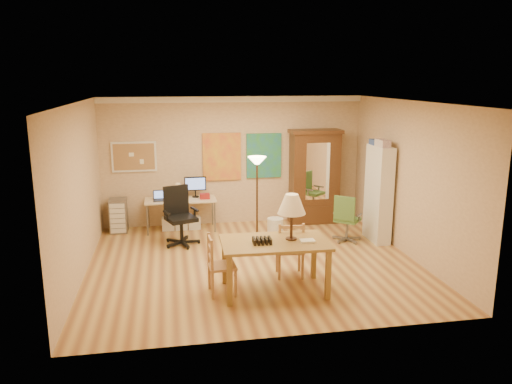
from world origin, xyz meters
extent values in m
plane|color=#905C33|center=(0.00, 0.00, 0.00)|extent=(5.50, 5.50, 0.00)
cube|color=white|center=(0.00, 2.46, 2.64)|extent=(5.50, 0.08, 0.12)
cube|color=#AC8251|center=(-2.05, 2.47, 1.50)|extent=(0.90, 0.04, 0.62)
cube|color=yellow|center=(-0.25, 2.47, 1.45)|extent=(0.80, 0.04, 1.00)
cube|color=teal|center=(0.65, 2.47, 1.45)|extent=(0.75, 0.04, 0.95)
cube|color=brown|center=(0.11, -1.17, 0.75)|extent=(1.56, 0.97, 0.04)
cube|color=brown|center=(-0.60, -1.54, 0.36)|extent=(0.07, 0.07, 0.73)
cube|color=brown|center=(0.79, -1.58, 0.36)|extent=(0.07, 0.07, 0.73)
cube|color=brown|center=(-0.58, -0.76, 0.36)|extent=(0.07, 0.07, 0.73)
cube|color=brown|center=(0.81, -0.80, 0.36)|extent=(0.07, 0.07, 0.73)
cylinder|color=black|center=(0.36, -1.13, 0.78)|extent=(0.16, 0.16, 0.02)
cylinder|color=black|center=(0.36, -1.13, 0.97)|extent=(0.04, 0.04, 0.41)
cone|color=#FDEBC6|center=(0.36, -1.13, 1.30)|extent=(0.41, 0.41, 0.29)
cube|color=white|center=(0.56, -1.29, 0.78)|extent=(0.21, 0.16, 0.03)
cube|color=black|center=(-0.09, -1.24, 0.81)|extent=(0.29, 0.23, 0.08)
cube|color=tan|center=(0.47, -0.64, 0.43)|extent=(0.46, 0.44, 0.04)
cube|color=tan|center=(0.67, -0.49, 0.21)|extent=(0.04, 0.04, 0.41)
cube|color=tan|center=(0.31, -0.45, 0.21)|extent=(0.04, 0.04, 0.41)
cube|color=tan|center=(0.63, -0.83, 0.21)|extent=(0.04, 0.04, 0.41)
cube|color=tan|center=(0.27, -0.79, 0.21)|extent=(0.04, 0.04, 0.41)
cube|color=tan|center=(0.63, -0.83, 0.67)|extent=(0.04, 0.04, 0.48)
cube|color=tan|center=(0.27, -0.79, 0.67)|extent=(0.04, 0.04, 0.48)
cube|color=tan|center=(0.45, -0.81, 0.72)|extent=(0.36, 0.07, 0.05)
cube|color=tan|center=(-0.66, -1.10, 0.42)|extent=(0.41, 0.43, 0.04)
cube|color=tan|center=(-0.48, -1.27, 0.20)|extent=(0.04, 0.04, 0.40)
cube|color=tan|center=(-0.50, -0.92, 0.20)|extent=(0.04, 0.04, 0.40)
cube|color=tan|center=(-0.81, -1.28, 0.20)|extent=(0.04, 0.04, 0.40)
cube|color=tan|center=(-0.83, -0.93, 0.20)|extent=(0.04, 0.04, 0.40)
cube|color=tan|center=(-0.81, -1.28, 0.65)|extent=(0.04, 0.04, 0.46)
cube|color=tan|center=(-0.83, -0.93, 0.65)|extent=(0.04, 0.04, 0.46)
cube|color=tan|center=(-0.82, -1.11, 0.69)|extent=(0.05, 0.35, 0.05)
cylinder|color=#432C1B|center=(0.14, 0.44, 0.01)|extent=(0.26, 0.26, 0.03)
cylinder|color=#432C1B|center=(0.14, 0.44, 0.84)|extent=(0.03, 0.03, 1.65)
cone|color=#FFE0A5|center=(0.14, 0.44, 1.69)|extent=(0.32, 0.32, 0.13)
cube|color=tan|center=(-1.15, 2.12, 0.64)|extent=(1.43, 0.63, 0.03)
cylinder|color=slate|center=(-1.82, 1.85, 0.31)|extent=(0.03, 0.03, 0.63)
cylinder|color=slate|center=(-0.48, 1.85, 0.31)|extent=(0.03, 0.03, 0.63)
cylinder|color=slate|center=(-1.82, 2.39, 0.31)|extent=(0.03, 0.03, 0.63)
cylinder|color=slate|center=(-0.48, 2.39, 0.31)|extent=(0.03, 0.03, 0.63)
cube|color=black|center=(-1.55, 2.08, 0.66)|extent=(0.29, 0.20, 0.01)
cube|color=black|center=(-1.55, 2.22, 0.76)|extent=(0.29, 0.05, 0.19)
cube|color=black|center=(-0.84, 2.25, 0.94)|extent=(0.45, 0.04, 0.29)
cone|color=#FDEBC6|center=(-1.19, 2.21, 0.92)|extent=(0.18, 0.18, 0.11)
cube|color=white|center=(-1.28, 1.99, 0.66)|extent=(0.22, 0.29, 0.01)
cube|color=maroon|center=(-0.66, 2.08, 0.71)|extent=(0.20, 0.14, 0.11)
cube|color=white|center=(-1.42, 2.16, 0.13)|extent=(0.25, 0.21, 0.27)
cube|color=white|center=(-1.15, 2.16, 0.13)|extent=(0.25, 0.21, 0.27)
cube|color=silver|center=(-0.88, 2.16, 0.13)|extent=(0.25, 0.21, 0.27)
cylinder|color=black|center=(-1.17, 1.18, 0.26)|extent=(0.06, 0.06, 0.42)
cube|color=black|center=(-1.17, 1.18, 0.51)|extent=(0.64, 0.63, 0.07)
cube|color=black|center=(-1.25, 1.39, 0.82)|extent=(0.48, 0.21, 0.55)
cube|color=black|center=(-1.43, 1.08, 0.66)|extent=(0.15, 0.31, 0.03)
cube|color=black|center=(-0.91, 1.27, 0.66)|extent=(0.15, 0.31, 0.03)
cylinder|color=slate|center=(1.97, 0.86, 0.22)|extent=(0.05, 0.05, 0.35)
cube|color=#3D652D|center=(1.97, 0.86, 0.42)|extent=(0.59, 0.58, 0.06)
cube|color=#3D652D|center=(1.85, 0.71, 0.69)|extent=(0.34, 0.30, 0.46)
cube|color=slate|center=(2.15, 0.71, 0.55)|extent=(0.20, 0.22, 0.03)
cube|color=slate|center=(1.80, 1.00, 0.55)|extent=(0.20, 0.22, 0.03)
cube|color=slate|center=(-2.41, 2.22, 0.34)|extent=(0.34, 0.39, 0.69)
cube|color=silver|center=(-2.41, 2.02, 0.34)|extent=(0.29, 0.02, 0.59)
cube|color=#341B0E|center=(1.71, 2.24, 0.97)|extent=(1.02, 0.46, 1.94)
cube|color=#341B0E|center=(1.71, 2.24, 0.20)|extent=(1.05, 0.50, 0.39)
cube|color=white|center=(1.71, 2.00, 1.16)|extent=(0.51, 0.01, 1.20)
cube|color=#341B0E|center=(1.71, 2.24, 1.97)|extent=(1.09, 0.52, 0.07)
cube|color=white|center=(2.55, 0.80, 0.92)|extent=(0.28, 0.73, 1.83)
cube|color=#993333|center=(2.51, 0.66, 0.44)|extent=(0.17, 0.37, 0.22)
cube|color=#334C99|center=(2.51, 0.98, 1.52)|extent=(0.17, 0.26, 0.18)
cylinder|color=silver|center=(0.65, 1.26, 0.20)|extent=(0.32, 0.32, 0.40)
camera|label=1|loc=(-1.36, -7.88, 3.08)|focal=35.00mm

